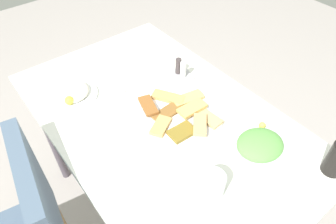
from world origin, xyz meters
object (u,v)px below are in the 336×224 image
(pide_platter, at_px, (179,116))
(spoon, at_px, (117,79))
(condiment_caddy, at_px, (181,72))
(paper_napkin, at_px, (121,78))
(drinking_glass, at_px, (212,185))
(dining_table, at_px, (162,131))
(salad_plate_greens, at_px, (260,145))
(fork, at_px, (124,76))
(salad_plate_rice, at_px, (73,93))

(pide_platter, height_order, spoon, pide_platter)
(condiment_caddy, bearing_deg, paper_napkin, 54.19)
(drinking_glass, height_order, condiment_caddy, same)
(dining_table, relative_size, salad_plate_greens, 5.45)
(pide_platter, xyz_separation_m, fork, (0.35, 0.02, -0.01))
(salad_plate_rice, xyz_separation_m, spoon, (-0.02, -0.20, -0.01))
(paper_napkin, bearing_deg, salad_plate_rice, 85.32)
(dining_table, distance_m, fork, 0.31)
(pide_platter, bearing_deg, paper_napkin, 7.05)
(paper_napkin, height_order, fork, fork)
(salad_plate_greens, distance_m, fork, 0.65)
(pide_platter, bearing_deg, salad_plate_greens, -156.73)
(dining_table, distance_m, spoon, 0.31)
(dining_table, relative_size, salad_plate_rice, 6.38)
(drinking_glass, bearing_deg, dining_table, -12.54)
(salad_plate_rice, bearing_deg, condiment_caddy, -111.78)
(paper_napkin, bearing_deg, condiment_caddy, -125.81)
(fork, bearing_deg, salad_plate_rice, 103.00)
(salad_plate_rice, height_order, drinking_glass, drinking_glass)
(dining_table, xyz_separation_m, spoon, (0.30, 0.01, 0.09))
(pide_platter, xyz_separation_m, salad_plate_greens, (-0.29, -0.12, 0.01))
(fork, bearing_deg, pide_platter, -158.57)
(dining_table, distance_m, drinking_glass, 0.39)
(salad_plate_rice, bearing_deg, paper_napkin, -94.68)
(dining_table, xyz_separation_m, salad_plate_greens, (-0.34, -0.17, 0.11))
(salad_plate_greens, height_order, drinking_glass, drinking_glass)
(fork, height_order, spoon, same)
(paper_napkin, relative_size, spoon, 0.65)
(salad_plate_greens, relative_size, fork, 1.38)
(drinking_glass, bearing_deg, paper_napkin, -7.22)
(spoon, bearing_deg, fork, -73.08)
(salad_plate_rice, xyz_separation_m, paper_napkin, (-0.02, -0.22, -0.01))
(salad_plate_greens, bearing_deg, salad_plate_rice, 30.39)
(pide_platter, distance_m, spoon, 0.35)
(spoon, distance_m, condiment_caddy, 0.28)
(condiment_caddy, bearing_deg, dining_table, 123.73)
(paper_napkin, relative_size, fork, 0.79)
(drinking_glass, relative_size, spoon, 0.43)
(salad_plate_rice, distance_m, fork, 0.24)
(salad_plate_rice, bearing_deg, fork, -94.32)
(salad_plate_rice, distance_m, paper_napkin, 0.22)
(salad_plate_greens, distance_m, condiment_caddy, 0.48)
(fork, xyz_separation_m, spoon, (0.00, 0.04, 0.00))
(dining_table, bearing_deg, fork, -4.17)
(dining_table, height_order, spoon, spoon)
(pide_platter, distance_m, condiment_caddy, 0.26)
(salad_plate_greens, xyz_separation_m, paper_napkin, (0.64, 0.17, -0.02))
(paper_napkin, bearing_deg, spoon, 90.00)
(spoon, bearing_deg, pide_platter, -153.12)
(dining_table, xyz_separation_m, drinking_glass, (-0.36, 0.08, 0.13))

